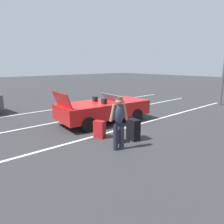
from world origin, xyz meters
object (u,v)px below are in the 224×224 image
object	(u,v)px
suitcase_medium_bright	(100,129)
traveler_person	(119,121)
suitcase_large_black	(133,130)
suitcase_small_carryon	(118,135)
convertible_car	(107,109)

from	to	relation	value
suitcase_medium_bright	traveler_person	world-z (taller)	traveler_person
suitcase_large_black	suitcase_small_carryon	distance (m)	0.62
suitcase_medium_bright	suitcase_small_carryon	size ratio (longest dim) A/B	1.24
suitcase_medium_bright	traveler_person	distance (m)	1.42
suitcase_large_black	suitcase_medium_bright	distance (m)	1.21
convertible_car	suitcase_large_black	xyz separation A→B (m)	(-0.85, -2.44, -0.22)
convertible_car	traveler_person	world-z (taller)	traveler_person
suitcase_medium_bright	suitcase_small_carryon	bearing A→B (deg)	83.87
suitcase_small_carryon	traveler_person	bearing A→B (deg)	-98.63
suitcase_medium_bright	traveler_person	xyz separation A→B (m)	(-0.23, -1.25, 0.62)
suitcase_medium_bright	suitcase_small_carryon	world-z (taller)	suitcase_medium_bright
convertible_car	traveler_person	bearing A→B (deg)	-118.27
suitcase_small_carryon	suitcase_large_black	bearing A→B (deg)	15.87
convertible_car	suitcase_large_black	size ratio (longest dim) A/B	5.79
suitcase_medium_bright	suitcase_large_black	bearing A→B (deg)	109.97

